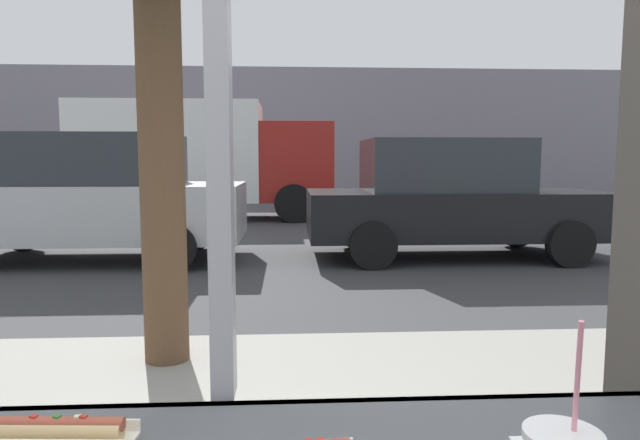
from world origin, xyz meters
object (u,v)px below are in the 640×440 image
(parked_car_black, at_px, (450,199))
(parked_car_silver, at_px, (91,198))
(hotdog_tray_near, at_px, (61,432))
(box_truck, at_px, (202,156))

(parked_car_black, bearing_deg, parked_car_silver, -180.00)
(hotdog_tray_near, height_order, parked_car_black, parked_car_black)
(hotdog_tray_near, xyz_separation_m, parked_car_black, (2.83, 7.25, -0.08))
(parked_car_silver, distance_m, parked_car_black, 5.25)
(hotdog_tray_near, relative_size, parked_car_silver, 0.06)
(hotdog_tray_near, xyz_separation_m, parked_car_silver, (-2.42, 7.25, -0.05))
(hotdog_tray_near, relative_size, parked_car_black, 0.06)
(parked_car_black, relative_size, box_truck, 0.71)
(hotdog_tray_near, relative_size, box_truck, 0.04)
(hotdog_tray_near, height_order, parked_car_silver, parked_car_silver)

